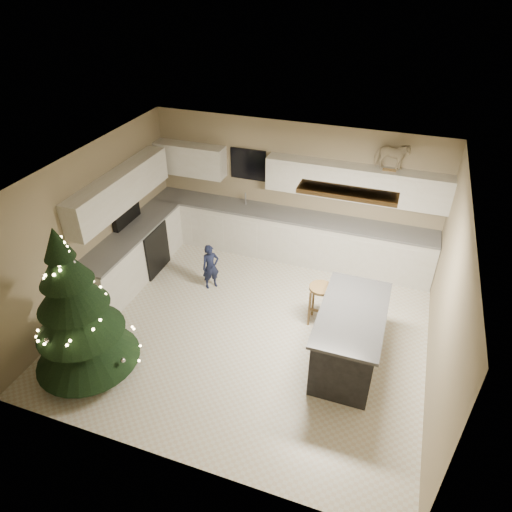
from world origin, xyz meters
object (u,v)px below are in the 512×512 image
at_px(rocking_horse, 392,156).
at_px(toddler, 211,267).
at_px(christmas_tree, 78,318).
at_px(island, 349,337).
at_px(bar_stool, 320,296).

bearing_deg(rocking_horse, toddler, 120.20).
bearing_deg(toddler, christmas_tree, -153.58).
bearing_deg(island, bar_stool, 129.15).
height_order(christmas_tree, rocking_horse, rocking_horse).
relative_size(christmas_tree, rocking_horse, 4.19).
relative_size(bar_stool, christmas_tree, 0.30).
distance_m(island, christmas_tree, 3.76).
bearing_deg(bar_stool, rocking_horse, 70.61).
distance_m(bar_stool, christmas_tree, 3.58).
bearing_deg(christmas_tree, island, 21.55).
bearing_deg(toddler, island, -65.05).
height_order(bar_stool, christmas_tree, christmas_tree).
xyz_separation_m(bar_stool, toddler, (-2.03, 0.29, -0.11)).
relative_size(bar_stool, toddler, 0.84).
distance_m(christmas_tree, toddler, 2.58).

